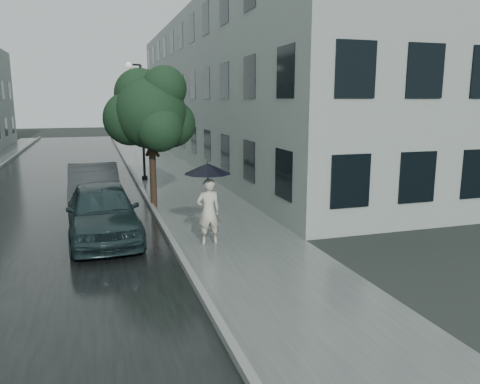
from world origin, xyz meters
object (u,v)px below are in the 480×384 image
object	(u,v)px
pedestrian	(208,211)
car_near	(102,211)
street_tree	(150,112)
car_far	(94,186)
lamp_post	(139,114)

from	to	relation	value
pedestrian	car_near	distance (m)	2.99
street_tree	car_far	size ratio (longest dim) A/B	1.04
car_near	car_far	bearing A→B (deg)	90.42
pedestrian	car_far	size ratio (longest dim) A/B	0.37
pedestrian	street_tree	bearing A→B (deg)	-83.87
car_near	pedestrian	bearing A→B (deg)	-28.87
pedestrian	lamp_post	distance (m)	11.14
car_far	car_near	bearing A→B (deg)	-88.31
car_far	lamp_post	bearing A→B (deg)	67.04
car_far	pedestrian	bearing A→B (deg)	-62.92
street_tree	car_near	world-z (taller)	street_tree
lamp_post	car_far	world-z (taller)	lamp_post
pedestrian	lamp_post	bearing A→B (deg)	-89.64
street_tree	lamp_post	world-z (taller)	lamp_post
pedestrian	street_tree	size ratio (longest dim) A/B	0.36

